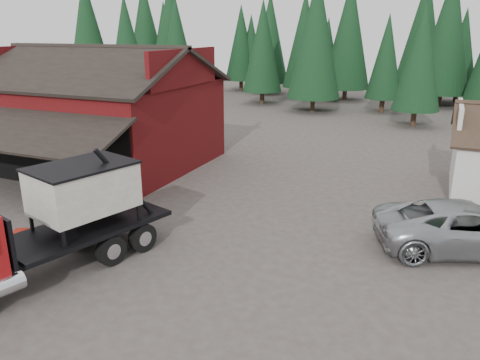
% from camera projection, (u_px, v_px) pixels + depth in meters
% --- Properties ---
extents(ground, '(120.00, 120.00, 0.00)m').
position_uv_depth(ground, '(172.00, 265.00, 16.60)').
color(ground, '#493F39').
rests_on(ground, ground).
extents(red_barn, '(12.80, 13.63, 7.18)m').
position_uv_depth(red_barn, '(100.00, 120.00, 28.58)').
color(red_barn, '#601010').
rests_on(red_barn, ground).
extents(conifer_backdrop, '(76.00, 16.00, 16.00)m').
position_uv_depth(conifer_backdrop, '(365.00, 103.00, 53.29)').
color(conifer_backdrop, '#11331C').
rests_on(conifer_backdrop, ground).
extents(near_pine_a, '(4.40, 4.40, 11.40)m').
position_uv_depth(near_pine_a, '(127.00, 46.00, 47.41)').
color(near_pine_a, '#382619').
rests_on(near_pine_a, ground).
extents(near_pine_b, '(3.96, 3.96, 10.40)m').
position_uv_depth(near_pine_b, '(421.00, 56.00, 38.74)').
color(near_pine_b, '#382619').
rests_on(near_pine_b, ground).
extents(near_pine_d, '(5.28, 5.28, 13.40)m').
position_uv_depth(near_pine_d, '(316.00, 36.00, 45.55)').
color(near_pine_d, '#382619').
rests_on(near_pine_d, ground).
extents(feed_truck, '(4.92, 9.41, 4.11)m').
position_uv_depth(feed_truck, '(44.00, 222.00, 15.42)').
color(feed_truck, black).
rests_on(feed_truck, ground).
extents(silver_car, '(7.35, 5.20, 1.86)m').
position_uv_depth(silver_car, '(468.00, 228.00, 17.43)').
color(silver_car, '#A6AAAE').
rests_on(silver_car, ground).
extents(equip_box, '(1.13, 1.30, 0.60)m').
position_uv_depth(equip_box, '(21.00, 241.00, 17.82)').
color(equip_box, maroon).
rests_on(equip_box, ground).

